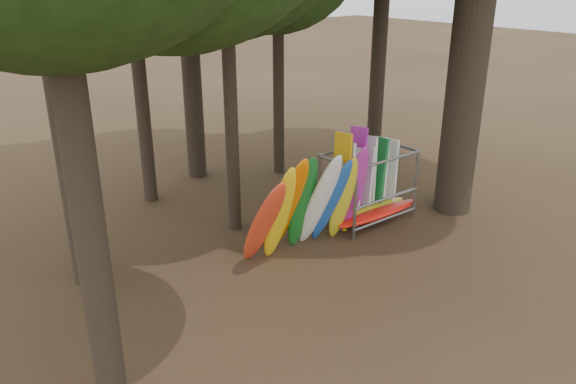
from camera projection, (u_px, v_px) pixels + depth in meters
ground at (342, 250)px, 15.24m from camera, size 120.00×120.00×0.00m
kayak_row at (308, 205)px, 14.61m from camera, size 3.86×1.93×3.05m
storage_rack at (367, 189)px, 16.71m from camera, size 3.24×1.55×2.88m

